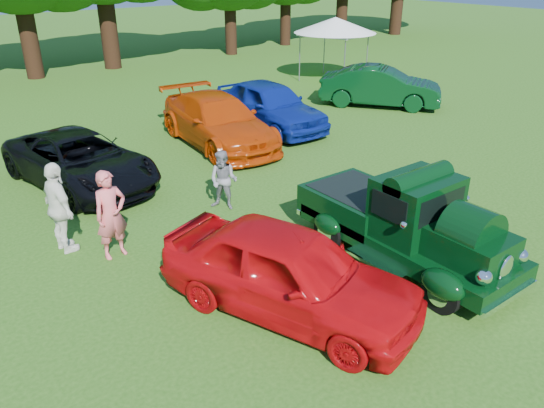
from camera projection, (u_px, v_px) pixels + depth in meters
ground at (353, 267)px, 10.71m from camera, size 120.00×120.00×0.00m
hero_pickup at (404, 224)px, 10.66m from camera, size 2.24×4.82×1.88m
red_convertible at (289, 272)px, 9.07m from camera, size 3.42×5.02×1.59m
back_car_black at (80, 160)px, 14.29m from camera, size 3.22×5.46×1.42m
back_car_orange at (218, 121)px, 17.38m from camera, size 2.75×5.70×1.60m
back_car_blue at (269, 105)px, 19.01m from camera, size 2.07×5.03×1.71m
back_car_green at (380, 86)px, 21.97m from camera, size 4.33×4.95×1.62m
spectator_pink at (111, 215)px, 10.74m from camera, size 0.73×0.52×1.89m
spectator_grey at (224, 180)px, 12.90m from camera, size 0.88×0.92×1.49m
spectator_white at (59, 208)px, 10.90m from camera, size 0.61×1.21×1.98m
canopy_tent at (335, 25)px, 25.96m from camera, size 5.12×5.12×3.04m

